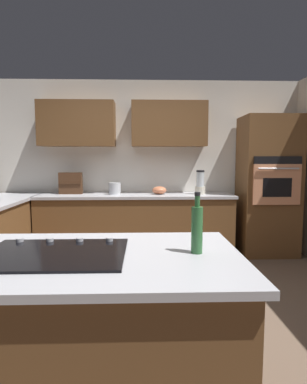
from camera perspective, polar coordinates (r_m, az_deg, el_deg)
The scene contains 13 objects.
ground_plane at distance 3.14m, azimuth -2.13°, elevation -20.67°, with size 14.00×14.00×0.00m, color brown.
wall_back at distance 4.85m, azimuth -2.86°, elevation 6.46°, with size 6.00×0.44×2.60m.
lower_cabinets_back at distance 4.63m, azimuth -3.30°, elevation -6.21°, with size 2.80×0.60×0.86m, color brown.
countertop_back at distance 4.56m, azimuth -3.33°, elevation -0.67°, with size 2.84×0.64×0.04m, color #B2B2B7.
island_base at distance 1.97m, azimuth -17.21°, elevation -24.10°, with size 1.94×0.91×0.86m, color brown.
island_top at distance 1.79m, azimuth -17.66°, elevation -11.51°, with size 2.02×0.99×0.04m, color #B2B2B7.
wall_oven at distance 4.89m, azimuth 20.13°, elevation 1.02°, with size 0.80×0.66×2.03m.
cooktop at distance 1.79m, azimuth -17.64°, elevation -10.62°, with size 0.76×0.56×0.03m.
blender at distance 4.62m, azimuth 8.52°, elevation 1.49°, with size 0.15×0.15×0.35m.
mixing_bowl at distance 4.56m, azimuth 1.07°, elevation 0.32°, with size 0.21×0.21×0.11m, color #CC724C.
spice_rack at distance 4.74m, azimuth -14.88°, elevation 1.56°, with size 0.33×0.11×0.32m.
kettle at distance 4.57m, azimuth -7.10°, elevation 0.63°, with size 0.17×0.17×0.17m, color #B7BABF.
second_bottle at distance 1.72m, azimuth 7.94°, elevation -6.54°, with size 0.06×0.06×0.33m.
Camera 1 is at (-0.02, 2.81, 1.41)m, focal length 29.22 mm.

